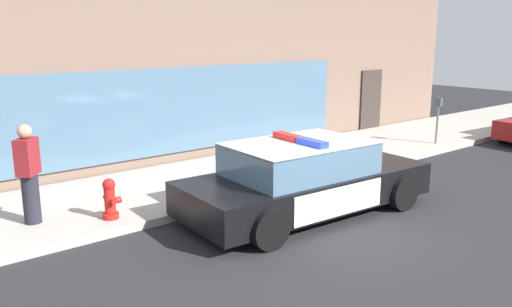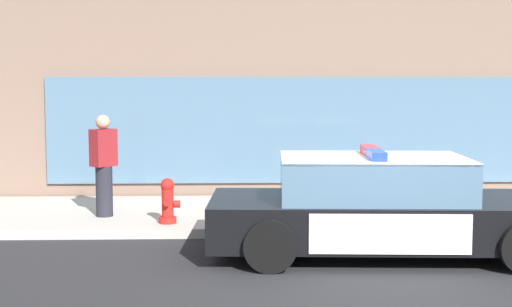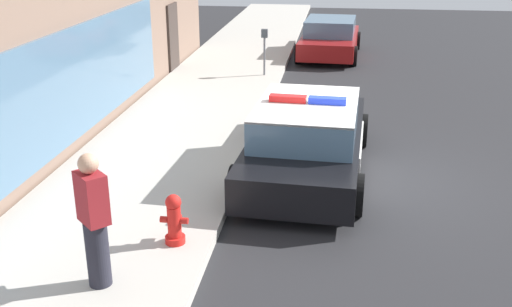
{
  "view_description": "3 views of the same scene",
  "coord_description": "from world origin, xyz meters",
  "px_view_note": "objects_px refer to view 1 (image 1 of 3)",
  "views": [
    {
      "loc": [
        -6.44,
        -5.9,
        3.34
      ],
      "look_at": [
        -0.79,
        1.07,
        1.25
      ],
      "focal_mm": 36.76,
      "sensor_mm": 36.0,
      "label": 1
    },
    {
      "loc": [
        -1.9,
        -9.03,
        2.4
      ],
      "look_at": [
        -1.58,
        1.2,
        1.39
      ],
      "focal_mm": 50.88,
      "sensor_mm": 36.0,
      "label": 2
    },
    {
      "loc": [
        -10.06,
        0.35,
        4.27
      ],
      "look_at": [
        -1.42,
        1.52,
        0.94
      ],
      "focal_mm": 42.05,
      "sensor_mm": 36.0,
      "label": 3
    }
  ],
  "objects_px": {
    "police_cruiser": "(304,179)",
    "parking_meter": "(438,112)",
    "fire_hydrant": "(110,199)",
    "pedestrian_on_sidewalk": "(29,174)"
  },
  "relations": [
    {
      "from": "police_cruiser",
      "to": "parking_meter",
      "type": "xyz_separation_m",
      "value": [
        6.95,
        1.63,
        0.4
      ]
    },
    {
      "from": "pedestrian_on_sidewalk",
      "to": "parking_meter",
      "type": "xyz_separation_m",
      "value": [
        11.18,
        -0.65,
        0.07
      ]
    },
    {
      "from": "parking_meter",
      "to": "fire_hydrant",
      "type": "bearing_deg",
      "value": 179.96
    },
    {
      "from": "fire_hydrant",
      "to": "parking_meter",
      "type": "relative_size",
      "value": 0.54
    },
    {
      "from": "pedestrian_on_sidewalk",
      "to": "parking_meter",
      "type": "relative_size",
      "value": 1.28
    },
    {
      "from": "fire_hydrant",
      "to": "pedestrian_on_sidewalk",
      "type": "relative_size",
      "value": 0.42
    },
    {
      "from": "police_cruiser",
      "to": "fire_hydrant",
      "type": "bearing_deg",
      "value": 155.33
    },
    {
      "from": "police_cruiser",
      "to": "pedestrian_on_sidewalk",
      "type": "xyz_separation_m",
      "value": [
        -4.23,
        2.28,
        0.33
      ]
    },
    {
      "from": "fire_hydrant",
      "to": "parking_meter",
      "type": "bearing_deg",
      "value": -0.04
    },
    {
      "from": "fire_hydrant",
      "to": "pedestrian_on_sidewalk",
      "type": "height_order",
      "value": "pedestrian_on_sidewalk"
    }
  ]
}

